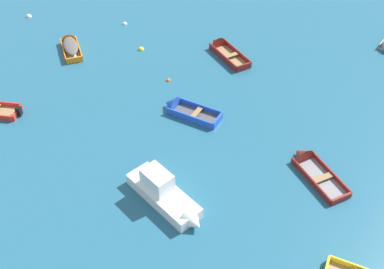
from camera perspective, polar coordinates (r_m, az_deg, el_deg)
rowboat_maroon_outer_left at (r=28.50m, az=13.92°, el=-3.41°), size 3.34×4.35×1.33m
motor_launch_white_distant_center at (r=25.47m, az=-3.02°, el=-7.55°), size 4.85×4.64×2.04m
rowboat_orange_back_row_left at (r=39.04m, az=-14.62°, el=10.54°), size 2.61×3.86×1.16m
rowboat_blue_back_row_right at (r=31.41m, az=-1.33°, el=3.19°), size 4.20×2.82×1.29m
rowboat_maroon_far_back at (r=37.62m, az=3.68°, el=10.40°), size 3.59×4.41×1.27m
mooring_buoy_between_boats_right at (r=41.75m, az=-8.18°, el=13.15°), size 0.41×0.41×0.41m
mooring_buoy_midfield at (r=38.04m, az=-6.21°, el=10.22°), size 0.47×0.47×0.47m
mooring_buoy_near_foreground at (r=34.37m, az=-2.90°, el=6.57°), size 0.33×0.33×0.33m
mooring_buoy_central at (r=44.87m, az=-19.22°, el=13.38°), size 0.48×0.48×0.48m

